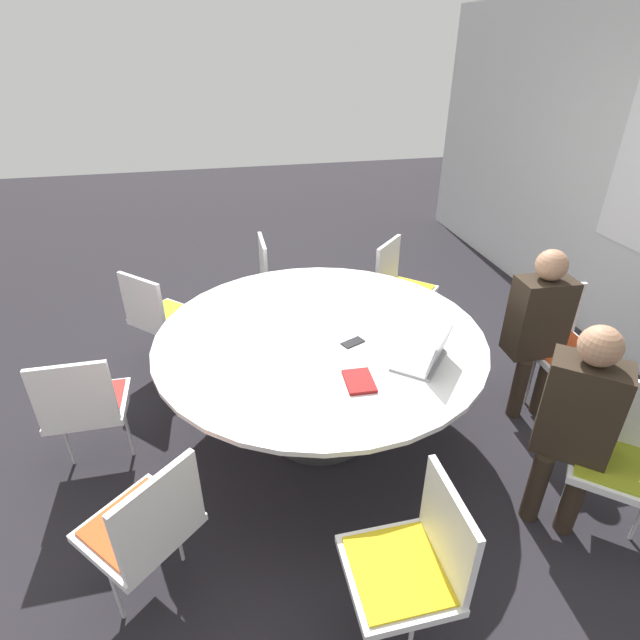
{
  "coord_description": "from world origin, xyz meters",
  "views": [
    {
      "loc": [
        2.58,
        -0.57,
        2.37
      ],
      "look_at": [
        0.0,
        0.0,
        0.85
      ],
      "focal_mm": 28.0,
      "sensor_mm": 36.0,
      "label": 1
    }
  ],
  "objects_px": {
    "chair_6": "(146,524)",
    "cell_phone": "(353,342)",
    "chair_2": "(400,282)",
    "chair_5": "(84,402)",
    "spiral_notebook": "(359,381)",
    "chair_0": "(620,449)",
    "person_0": "(578,415)",
    "laptop": "(427,356)",
    "chair_4": "(159,313)",
    "person_1": "(539,322)",
    "chair_7": "(414,559)",
    "chair_3": "(279,276)",
    "chair_1": "(558,337)"
  },
  "relations": [
    {
      "from": "chair_7",
      "to": "laptop",
      "type": "distance_m",
      "value": 1.11
    },
    {
      "from": "cell_phone",
      "to": "chair_3",
      "type": "bearing_deg",
      "value": -171.54
    },
    {
      "from": "cell_phone",
      "to": "spiral_notebook",
      "type": "bearing_deg",
      "value": -10.86
    },
    {
      "from": "chair_6",
      "to": "chair_4",
      "type": "bearing_deg",
      "value": 49.17
    },
    {
      "from": "person_0",
      "to": "spiral_notebook",
      "type": "distance_m",
      "value": 1.11
    },
    {
      "from": "chair_5",
      "to": "chair_7",
      "type": "distance_m",
      "value": 2.02
    },
    {
      "from": "chair_6",
      "to": "chair_7",
      "type": "distance_m",
      "value": 1.16
    },
    {
      "from": "chair_6",
      "to": "cell_phone",
      "type": "bearing_deg",
      "value": -6.1
    },
    {
      "from": "chair_4",
      "to": "person_1",
      "type": "relative_size",
      "value": 0.71
    },
    {
      "from": "chair_3",
      "to": "chair_6",
      "type": "xyz_separation_m",
      "value": [
        2.43,
        -0.94,
        0.0
      ]
    },
    {
      "from": "chair_2",
      "to": "laptop",
      "type": "xyz_separation_m",
      "value": [
        1.51,
        -0.42,
        0.29
      ]
    },
    {
      "from": "chair_4",
      "to": "cell_phone",
      "type": "height_order",
      "value": "chair_4"
    },
    {
      "from": "person_1",
      "to": "spiral_notebook",
      "type": "xyz_separation_m",
      "value": [
        0.44,
        -1.38,
        0.05
      ]
    },
    {
      "from": "chair_0",
      "to": "chair_2",
      "type": "xyz_separation_m",
      "value": [
        -2.13,
        -0.41,
        0.0
      ]
    },
    {
      "from": "chair_2",
      "to": "person_0",
      "type": "distance_m",
      "value": 2.05
    },
    {
      "from": "chair_2",
      "to": "person_1",
      "type": "bearing_deg",
      "value": 69.11
    },
    {
      "from": "person_0",
      "to": "laptop",
      "type": "bearing_deg",
      "value": -1.09
    },
    {
      "from": "person_1",
      "to": "laptop",
      "type": "distance_m",
      "value": 1.02
    },
    {
      "from": "chair_0",
      "to": "cell_phone",
      "type": "distance_m",
      "value": 1.52
    },
    {
      "from": "cell_phone",
      "to": "chair_2",
      "type": "bearing_deg",
      "value": 147.48
    },
    {
      "from": "chair_5",
      "to": "spiral_notebook",
      "type": "relative_size",
      "value": 3.98
    },
    {
      "from": "chair_2",
      "to": "chair_5",
      "type": "bearing_deg",
      "value": -20.15
    },
    {
      "from": "person_1",
      "to": "chair_5",
      "type": "bearing_deg",
      "value": 2.45
    },
    {
      "from": "chair_3",
      "to": "chair_7",
      "type": "distance_m",
      "value": 2.84
    },
    {
      "from": "chair_3",
      "to": "person_0",
      "type": "height_order",
      "value": "person_0"
    },
    {
      "from": "chair_6",
      "to": "spiral_notebook",
      "type": "height_order",
      "value": "chair_6"
    },
    {
      "from": "chair_1",
      "to": "chair_2",
      "type": "height_order",
      "value": "same"
    },
    {
      "from": "chair_7",
      "to": "laptop",
      "type": "height_order",
      "value": "laptop"
    },
    {
      "from": "chair_2",
      "to": "cell_phone",
      "type": "relative_size",
      "value": 5.51
    },
    {
      "from": "chair_4",
      "to": "person_0",
      "type": "relative_size",
      "value": 0.71
    },
    {
      "from": "chair_4",
      "to": "laptop",
      "type": "height_order",
      "value": "laptop"
    },
    {
      "from": "chair_7",
      "to": "person_0",
      "type": "xyz_separation_m",
      "value": [
        -0.45,
        1.04,
        0.19
      ]
    },
    {
      "from": "chair_2",
      "to": "chair_6",
      "type": "relative_size",
      "value": 1.0
    },
    {
      "from": "person_1",
      "to": "cell_phone",
      "type": "distance_m",
      "value": 1.31
    },
    {
      "from": "person_0",
      "to": "person_1",
      "type": "relative_size",
      "value": 1.0
    },
    {
      "from": "person_0",
      "to": "chair_6",
      "type": "bearing_deg",
      "value": 41.43
    },
    {
      "from": "chair_0",
      "to": "chair_7",
      "type": "distance_m",
      "value": 1.32
    },
    {
      "from": "chair_5",
      "to": "chair_4",
      "type": "bearing_deg",
      "value": 70.4
    },
    {
      "from": "chair_2",
      "to": "laptop",
      "type": "relative_size",
      "value": 2.04
    },
    {
      "from": "chair_1",
      "to": "person_0",
      "type": "bearing_deg",
      "value": 60.48
    },
    {
      "from": "chair_7",
      "to": "chair_5",
      "type": "bearing_deg",
      "value": 47.46
    },
    {
      "from": "chair_0",
      "to": "person_0",
      "type": "distance_m",
      "value": 0.32
    },
    {
      "from": "chair_2",
      "to": "cell_phone",
      "type": "height_order",
      "value": "chair_2"
    },
    {
      "from": "chair_5",
      "to": "chair_7",
      "type": "height_order",
      "value": "same"
    },
    {
      "from": "chair_1",
      "to": "person_1",
      "type": "relative_size",
      "value": 0.71
    },
    {
      "from": "chair_5",
      "to": "person_1",
      "type": "relative_size",
      "value": 0.71
    },
    {
      "from": "chair_0",
      "to": "laptop",
      "type": "distance_m",
      "value": 1.08
    },
    {
      "from": "chair_1",
      "to": "cell_phone",
      "type": "xyz_separation_m",
      "value": [
        0.13,
        -1.55,
        0.24
      ]
    },
    {
      "from": "laptop",
      "to": "spiral_notebook",
      "type": "distance_m",
      "value": 0.43
    },
    {
      "from": "chair_2",
      "to": "cell_phone",
      "type": "distance_m",
      "value": 1.45
    }
  ]
}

